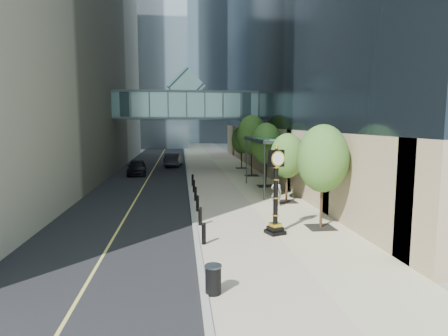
{
  "coord_description": "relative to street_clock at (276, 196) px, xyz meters",
  "views": [
    {
      "loc": [
        -3.68,
        -15.52,
        5.59
      ],
      "look_at": [
        -1.27,
        5.36,
        3.01
      ],
      "focal_mm": 30.0,
      "sensor_mm": 36.0,
      "label": 1
    }
  ],
  "objects": [
    {
      "name": "ground",
      "position": [
        -0.93,
        -2.19,
        -1.96
      ],
      "size": [
        320.0,
        320.0,
        0.0
      ],
      "primitive_type": "plane",
      "color": "gray",
      "rests_on": "ground"
    },
    {
      "name": "road",
      "position": [
        -7.93,
        37.81,
        -1.95
      ],
      "size": [
        8.0,
        180.0,
        0.02
      ],
      "primitive_type": "cube",
      "color": "black",
      "rests_on": "ground"
    },
    {
      "name": "sidewalk",
      "position": [
        0.07,
        37.81,
        -1.93
      ],
      "size": [
        8.0,
        180.0,
        0.06
      ],
      "primitive_type": "cube",
      "color": "tan",
      "rests_on": "ground"
    },
    {
      "name": "curb",
      "position": [
        -3.93,
        37.81,
        -1.92
      ],
      "size": [
        0.25,
        180.0,
        0.07
      ],
      "primitive_type": "cube",
      "color": "gray",
      "rests_on": "ground"
    },
    {
      "name": "distant_tower_c",
      "position": [
        -6.93,
        117.81,
        30.54
      ],
      "size": [
        22.0,
        22.0,
        65.0
      ],
      "primitive_type": "cube",
      "color": "#9FB2C8",
      "rests_on": "ground"
    },
    {
      "name": "skywalk",
      "position": [
        -3.93,
        25.81,
        5.75
      ],
      "size": [
        17.0,
        4.2,
        5.8
      ],
      "color": "#476C72",
      "rests_on": "ground"
    },
    {
      "name": "entrance_canopy",
      "position": [
        2.55,
        11.81,
        2.23
      ],
      "size": [
        3.0,
        8.0,
        4.38
      ],
      "color": "#383F44",
      "rests_on": "ground"
    },
    {
      "name": "bollard_row",
      "position": [
        -3.63,
        6.81,
        -1.45
      ],
      "size": [
        0.2,
        16.2,
        0.9
      ],
      "color": "black",
      "rests_on": "sidewalk"
    },
    {
      "name": "street_trees",
      "position": [
        2.67,
        14.43,
        1.85
      ],
      "size": [
        3.05,
        28.56,
        6.28
      ],
      "color": "black",
      "rests_on": "sidewalk"
    },
    {
      "name": "street_clock",
      "position": [
        0.0,
        0.0,
        0.0
      ],
      "size": [
        1.05,
        1.05,
        4.38
      ],
      "rotation": [
        0.0,
        0.0,
        0.34
      ],
      "color": "black",
      "rests_on": "sidewalk"
    },
    {
      "name": "trash_bin",
      "position": [
        -3.63,
        -6.19,
        -1.45
      ],
      "size": [
        0.61,
        0.61,
        0.9
      ],
      "primitive_type": "cylinder",
      "rotation": [
        0.0,
        0.0,
        -0.2
      ],
      "color": "black",
      "rests_on": "sidewalk"
    },
    {
      "name": "pedestrian",
      "position": [
        1.63,
        6.11,
        -0.97
      ],
      "size": [
        0.78,
        0.63,
        1.86
      ],
      "primitive_type": "imported",
      "rotation": [
        0.0,
        0.0,
        2.84
      ],
      "color": "#AFABA0",
      "rests_on": "sidewalk"
    },
    {
      "name": "car_near",
      "position": [
        -9.34,
        22.86,
        -1.12
      ],
      "size": [
        2.26,
        4.94,
        1.64
      ],
      "primitive_type": "imported",
      "rotation": [
        0.0,
        0.0,
        0.07
      ],
      "color": "black",
      "rests_on": "road"
    },
    {
      "name": "car_far",
      "position": [
        -5.59,
        30.2,
        -1.09
      ],
      "size": [
        2.36,
        5.34,
        1.71
      ],
      "primitive_type": "imported",
      "rotation": [
        0.0,
        0.0,
        3.03
      ],
      "color": "black",
      "rests_on": "road"
    }
  ]
}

